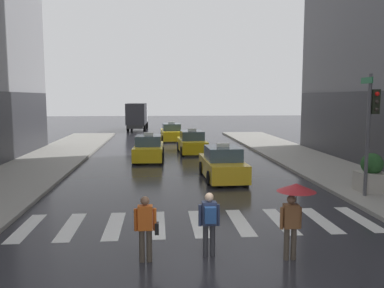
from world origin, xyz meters
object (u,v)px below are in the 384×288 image
Objects in this scene: taxi_second at (149,149)px; taxi_fourth at (171,133)px; traffic_light_pole at (371,118)px; taxi_lead at (223,164)px; pedestrian_with_handbag at (146,225)px; taxi_third at (192,143)px; pedestrian_with_backpack at (209,219)px; box_truck at (137,115)px; pedestrian_with_umbrella at (294,200)px; planter_near_corner at (371,174)px.

taxi_fourth is (1.87, 11.58, 0.00)m from taxi_second.
traffic_light_pole is at bearing -72.62° from taxi_fourth.
taxi_lead is 7.43m from taxi_second.
taxi_third is at bearing 81.79° from pedestrian_with_handbag.
taxi_lead is 9.82m from pedestrian_with_backpack.
box_truck reaches higher than taxi_fourth.
pedestrian_with_umbrella reaches higher than pedestrian_with_handbag.
box_truck is 3.92× the size of pedestrian_with_umbrella.
taxi_second reaches higher than pedestrian_with_handbag.
taxi_second is at bearing 132.91° from planter_near_corner.
taxi_second is 16.13m from pedestrian_with_backpack.
box_truck reaches higher than pedestrian_with_handbag.
traffic_light_pole is 10.40m from pedestrian_with_handbag.
traffic_light_pole reaches higher than taxi_second.
taxi_third is at bearing 115.50° from planter_near_corner.
pedestrian_with_umbrella is at bearing -131.44° from planter_near_corner.
traffic_light_pole is at bearing -50.68° from taxi_second.
taxi_second is 16.22m from pedestrian_with_handbag.
pedestrian_with_umbrella is at bearing -131.92° from traffic_light_pole.
traffic_light_pole is at bearing 31.84° from pedestrian_with_handbag.
box_truck is at bearing 95.46° from pedestrian_with_backpack.
taxi_fourth is (-1.21, 8.41, 0.00)m from taxi_third.
planter_near_corner is (11.37, -34.02, -0.98)m from box_truck.
taxi_third is 0.60× the size of box_truck.
planter_near_corner is (9.44, -10.16, 0.15)m from taxi_second.
taxi_lead is 30.81m from box_truck.
box_truck is 4.61× the size of pedestrian_with_backpack.
pedestrian_with_backpack is at bearing 169.75° from pedestrian_with_umbrella.
box_truck is (-5.02, 20.69, 1.13)m from taxi_third.
taxi_lead is 2.77× the size of pedestrian_with_backpack.
taxi_third is 2.87× the size of planter_near_corner.
planter_near_corner is at bearing -64.50° from taxi_third.
pedestrian_with_backpack is at bearing -142.24° from planter_near_corner.
pedestrian_with_backpack is at bearing -83.32° from taxi_second.
taxi_second is at bearing -134.18° from taxi_third.
planter_near_corner is (5.50, 6.23, -0.64)m from pedestrian_with_umbrella.
taxi_third reaches higher than pedestrian_with_backpack.
taxi_fourth is 28.06m from pedestrian_with_umbrella.
pedestrian_with_umbrella is (5.87, -40.25, -0.34)m from box_truck.
traffic_light_pole is at bearing -127.44° from planter_near_corner.
pedestrian_with_umbrella is (2.07, -27.97, 0.79)m from taxi_fourth.
taxi_fourth is 2.37× the size of pedestrian_with_umbrella.
taxi_third is 19.60m from pedestrian_with_umbrella.
box_truck is 40.15m from pedestrian_with_handbag.
pedestrian_with_backpack and pedestrian_with_handbag have the same top height.
pedestrian_with_backpack is at bearing -101.29° from taxi_lead.
pedestrian_with_umbrella is at bearing -2.77° from pedestrian_with_handbag.
taxi_lead is 0.99× the size of taxi_fourth.
planter_near_corner reaches higher than pedestrian_with_handbag.
taxi_second is 1.00× the size of taxi_fourth.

